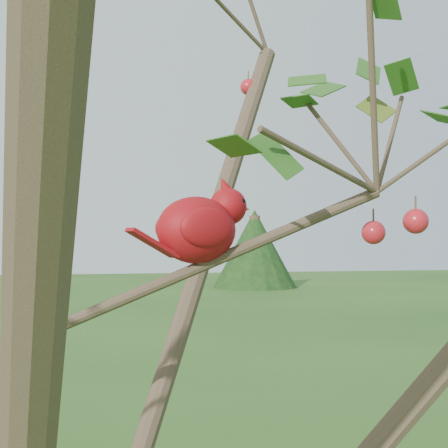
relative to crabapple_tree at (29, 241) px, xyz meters
name	(u,v)px	position (x,y,z in m)	size (l,w,h in m)	color
crabapple_tree	(29,241)	(0.00, 0.00, 0.00)	(2.35, 2.05, 2.95)	#3D2C21
cardinal	(201,227)	(0.24, 0.10, 0.02)	(0.21, 0.14, 0.15)	#A20D12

